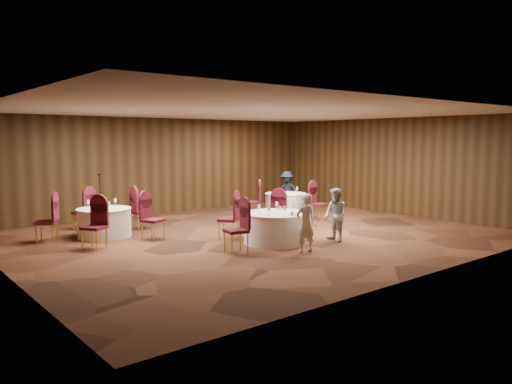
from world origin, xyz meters
TOP-DOWN VIEW (x-y plane):
  - ground at (0.00, 0.00)m, footprint 12.00×12.00m
  - room_shell at (0.00, 0.00)m, footprint 12.00×12.00m
  - table_main at (-0.26, -1.12)m, footprint 1.57×1.57m
  - table_left at (-3.16, 2.21)m, footprint 1.36×1.36m
  - table_right at (2.87, 1.96)m, footprint 1.33×1.33m
  - chairs_main at (-0.57, -0.51)m, footprint 3.00×2.03m
  - chairs_left at (-3.17, 2.17)m, footprint 3.18×3.22m
  - chairs_right at (2.43, 1.50)m, footprint 1.95×2.33m
  - tabletop_main at (-0.13, -1.23)m, footprint 1.12×1.07m
  - tabletop_left at (-3.15, 2.22)m, footprint 0.75×0.77m
  - tabletop_right at (3.12, 1.67)m, footprint 0.08×0.08m
  - mic_stand at (-2.47, 4.17)m, footprint 0.24×0.24m
  - woman_a at (-0.40, -2.26)m, footprint 0.53×0.40m
  - woman_b at (1.03, -1.87)m, footprint 0.60×0.72m
  - man_c at (3.80, 2.89)m, footprint 0.75×1.00m

SIDE VIEW (x-z plane):
  - ground at x=0.00m, z-range 0.00..0.00m
  - table_main at x=-0.26m, z-range 0.01..0.75m
  - table_left at x=-3.16m, z-range 0.01..0.75m
  - table_right at x=2.87m, z-range 0.01..0.75m
  - mic_stand at x=-2.47m, z-range -0.32..1.17m
  - chairs_main at x=-0.57m, z-range 0.00..1.00m
  - chairs_left at x=-3.17m, z-range 0.00..1.00m
  - chairs_right at x=2.43m, z-range 0.00..1.00m
  - woman_b at x=1.03m, z-range 0.00..1.30m
  - woman_a at x=-0.40m, z-range 0.00..1.31m
  - man_c at x=3.80m, z-range 0.00..1.37m
  - tabletop_left at x=-3.15m, z-range 0.71..0.93m
  - tabletop_main at x=-0.13m, z-range 0.74..0.95m
  - tabletop_right at x=3.12m, z-range 0.79..1.01m
  - room_shell at x=0.00m, z-range -4.04..7.96m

